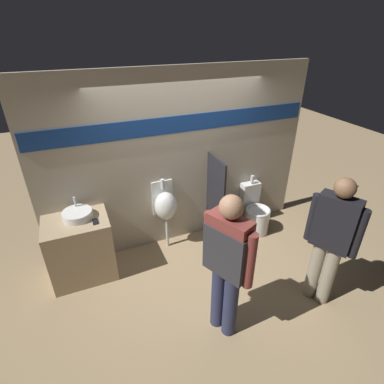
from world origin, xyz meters
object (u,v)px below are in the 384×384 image
(cell_phone, at_px, (95,222))
(toilet, at_px, (256,214))
(sink_basin, at_px, (77,215))
(person_with_lanyard, at_px, (331,238))
(urinal_near_counter, at_px, (166,206))
(person_in_vest, at_px, (227,259))

(cell_phone, xyz_separation_m, toilet, (2.58, 0.11, -0.61))
(cell_phone, bearing_deg, sink_basin, 137.03)
(toilet, height_order, person_with_lanyard, person_with_lanyard)
(cell_phone, xyz_separation_m, person_with_lanyard, (2.50, -1.47, 0.04))
(toilet, bearing_deg, sink_basin, 178.47)
(urinal_near_counter, xyz_separation_m, person_in_vest, (0.13, -1.68, 0.29))
(toilet, xyz_separation_m, person_in_vest, (-1.42, -1.51, 0.73))
(person_in_vest, bearing_deg, urinal_near_counter, -19.55)
(cell_phone, distance_m, toilet, 2.65)
(sink_basin, height_order, person_with_lanyard, person_with_lanyard)
(toilet, relative_size, person_in_vest, 0.53)
(toilet, bearing_deg, person_with_lanyard, -92.90)
(sink_basin, distance_m, cell_phone, 0.28)
(sink_basin, bearing_deg, cell_phone, -42.97)
(sink_basin, height_order, urinal_near_counter, sink_basin)
(sink_basin, xyz_separation_m, urinal_near_counter, (1.24, 0.10, -0.21))
(person_with_lanyard, bearing_deg, person_in_vest, 59.78)
(urinal_near_counter, relative_size, person_in_vest, 0.64)
(urinal_near_counter, xyz_separation_m, person_with_lanyard, (1.46, -1.76, 0.21))
(sink_basin, relative_size, cell_phone, 2.72)
(person_in_vest, bearing_deg, toilet, -66.96)
(urinal_near_counter, bearing_deg, sink_basin, -175.58)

